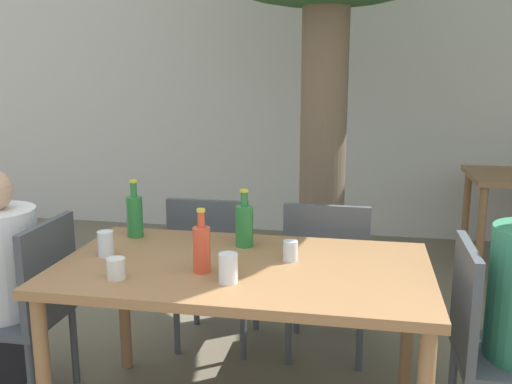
{
  "coord_description": "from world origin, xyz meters",
  "views": [
    {
      "loc": [
        0.48,
        -2.25,
        1.57
      ],
      "look_at": [
        0.0,
        0.3,
        1.01
      ],
      "focal_mm": 40.0,
      "sensor_mm": 36.0,
      "label": 1
    }
  ],
  "objects_px": {
    "green_bottle_0": "(135,215)",
    "drinking_glass_3": "(116,269)",
    "soda_bottle_2": "(202,248)",
    "dining_table_front": "(243,282)",
    "patio_chair_3": "(327,271)",
    "patio_chair_0": "(30,302)",
    "drinking_glass_2": "(290,251)",
    "green_bottle_1": "(244,224)",
    "patio_chair_2": "(213,264)",
    "drinking_glass_1": "(106,244)",
    "patio_chair_1": "(491,340)",
    "drinking_glass_0": "(228,268)"
  },
  "relations": [
    {
      "from": "green_bottle_1",
      "to": "drinking_glass_0",
      "type": "xyz_separation_m",
      "value": [
        0.03,
        -0.47,
        -0.05
      ]
    },
    {
      "from": "patio_chair_2",
      "to": "drinking_glass_2",
      "type": "distance_m",
      "value": 0.84
    },
    {
      "from": "dining_table_front",
      "to": "patio_chair_3",
      "type": "xyz_separation_m",
      "value": [
        0.31,
        0.68,
        -0.17
      ]
    },
    {
      "from": "patio_chair_3",
      "to": "soda_bottle_2",
      "type": "distance_m",
      "value": 0.99
    },
    {
      "from": "patio_chair_3",
      "to": "green_bottle_0",
      "type": "xyz_separation_m",
      "value": [
        -0.92,
        -0.38,
        0.36
      ]
    },
    {
      "from": "soda_bottle_2",
      "to": "drinking_glass_0",
      "type": "bearing_deg",
      "value": -35.81
    },
    {
      "from": "patio_chair_1",
      "to": "soda_bottle_2",
      "type": "xyz_separation_m",
      "value": [
        -1.16,
        -0.12,
        0.36
      ]
    },
    {
      "from": "patio_chair_2",
      "to": "drinking_glass_1",
      "type": "relative_size",
      "value": 7.92
    },
    {
      "from": "drinking_glass_1",
      "to": "dining_table_front",
      "type": "bearing_deg",
      "value": 0.87
    },
    {
      "from": "green_bottle_0",
      "to": "drinking_glass_1",
      "type": "relative_size",
      "value": 2.5
    },
    {
      "from": "patio_chair_2",
      "to": "soda_bottle_2",
      "type": "bearing_deg",
      "value": 102.02
    },
    {
      "from": "green_bottle_1",
      "to": "soda_bottle_2",
      "type": "height_order",
      "value": "green_bottle_1"
    },
    {
      "from": "green_bottle_0",
      "to": "drinking_glass_3",
      "type": "distance_m",
      "value": 0.59
    },
    {
      "from": "dining_table_front",
      "to": "green_bottle_0",
      "type": "xyz_separation_m",
      "value": [
        -0.61,
        0.3,
        0.19
      ]
    },
    {
      "from": "patio_chair_1",
      "to": "drinking_glass_3",
      "type": "height_order",
      "value": "patio_chair_1"
    },
    {
      "from": "green_bottle_1",
      "to": "patio_chair_0",
      "type": "bearing_deg",
      "value": -165.69
    },
    {
      "from": "patio_chair_0",
      "to": "drinking_glass_3",
      "type": "height_order",
      "value": "patio_chair_0"
    },
    {
      "from": "green_bottle_0",
      "to": "green_bottle_1",
      "type": "distance_m",
      "value": 0.56
    },
    {
      "from": "patio_chair_1",
      "to": "drinking_glass_3",
      "type": "bearing_deg",
      "value": 100.05
    },
    {
      "from": "patio_chair_3",
      "to": "drinking_glass_3",
      "type": "height_order",
      "value": "patio_chair_3"
    },
    {
      "from": "soda_bottle_2",
      "to": "dining_table_front",
      "type": "bearing_deg",
      "value": 40.43
    },
    {
      "from": "patio_chair_3",
      "to": "green_bottle_1",
      "type": "height_order",
      "value": "green_bottle_1"
    },
    {
      "from": "patio_chair_1",
      "to": "green_bottle_0",
      "type": "distance_m",
      "value": 1.69
    },
    {
      "from": "green_bottle_0",
      "to": "green_bottle_1",
      "type": "bearing_deg",
      "value": -5.54
    },
    {
      "from": "green_bottle_1",
      "to": "drinking_glass_2",
      "type": "relative_size",
      "value": 3.06
    },
    {
      "from": "patio_chair_3",
      "to": "drinking_glass_3",
      "type": "distance_m",
      "value": 1.25
    },
    {
      "from": "patio_chair_2",
      "to": "green_bottle_1",
      "type": "xyz_separation_m",
      "value": [
        0.27,
        -0.43,
        0.36
      ]
    },
    {
      "from": "green_bottle_1",
      "to": "soda_bottle_2",
      "type": "relative_size",
      "value": 1.02
    },
    {
      "from": "patio_chair_2",
      "to": "drinking_glass_3",
      "type": "xyz_separation_m",
      "value": [
        -0.14,
        -0.94,
        0.3
      ]
    },
    {
      "from": "patio_chair_0",
      "to": "soda_bottle_2",
      "type": "relative_size",
      "value": 3.39
    },
    {
      "from": "patio_chair_3",
      "to": "drinking_glass_0",
      "type": "height_order",
      "value": "patio_chair_3"
    },
    {
      "from": "green_bottle_0",
      "to": "drinking_glass_3",
      "type": "height_order",
      "value": "green_bottle_0"
    },
    {
      "from": "green_bottle_0",
      "to": "drinking_glass_1",
      "type": "xyz_separation_m",
      "value": [
        -0.01,
        -0.31,
        -0.05
      ]
    },
    {
      "from": "soda_bottle_2",
      "to": "patio_chair_0",
      "type": "bearing_deg",
      "value": 172.03
    },
    {
      "from": "drinking_glass_3",
      "to": "green_bottle_1",
      "type": "bearing_deg",
      "value": 51.26
    },
    {
      "from": "drinking_glass_3",
      "to": "green_bottle_0",
      "type": "bearing_deg",
      "value": 105.18
    },
    {
      "from": "patio_chair_1",
      "to": "drinking_glass_1",
      "type": "xyz_separation_m",
      "value": [
        -1.64,
        -0.01,
        0.31
      ]
    },
    {
      "from": "patio_chair_3",
      "to": "green_bottle_1",
      "type": "bearing_deg",
      "value": 50.17
    },
    {
      "from": "patio_chair_3",
      "to": "drinking_glass_2",
      "type": "relative_size",
      "value": 10.14
    },
    {
      "from": "patio_chair_0",
      "to": "drinking_glass_1",
      "type": "relative_size",
      "value": 7.92
    },
    {
      "from": "drinking_glass_3",
      "to": "patio_chair_0",
      "type": "bearing_deg",
      "value": 155.2
    },
    {
      "from": "patio_chair_0",
      "to": "patio_chair_2",
      "type": "relative_size",
      "value": 1.0
    },
    {
      "from": "patio_chair_3",
      "to": "patio_chair_1",
      "type": "bearing_deg",
      "value": 136.0
    },
    {
      "from": "patio_chair_1",
      "to": "patio_chair_2",
      "type": "xyz_separation_m",
      "value": [
        -1.33,
        0.68,
        0.0
      ]
    },
    {
      "from": "patio_chair_2",
      "to": "patio_chair_3",
      "type": "distance_m",
      "value": 0.63
    },
    {
      "from": "drinking_glass_2",
      "to": "dining_table_front",
      "type": "bearing_deg",
      "value": -156.79
    },
    {
      "from": "drinking_glass_1",
      "to": "drinking_glass_2",
      "type": "relative_size",
      "value": 1.28
    },
    {
      "from": "patio_chair_3",
      "to": "green_bottle_0",
      "type": "relative_size",
      "value": 3.17
    },
    {
      "from": "patio_chair_3",
      "to": "drinking_glass_3",
      "type": "relative_size",
      "value": 10.65
    },
    {
      "from": "dining_table_front",
      "to": "patio_chair_3",
      "type": "relative_size",
      "value": 1.75
    }
  ]
}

